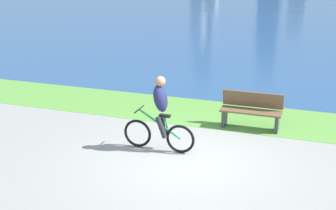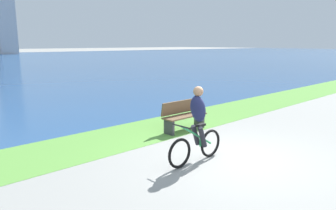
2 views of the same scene
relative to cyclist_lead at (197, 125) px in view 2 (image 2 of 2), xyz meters
name	(u,v)px [view 2 (image 2 of 2)]	position (x,y,z in m)	size (l,w,h in m)	color
ground_plane	(230,158)	(0.70, -0.38, -0.84)	(300.00, 300.00, 0.00)	gray
grass_strip_bayside	(144,131)	(0.70, 2.73, -0.83)	(120.00, 2.25, 0.01)	#59933D
cyclist_lead	(197,125)	(0.00, 0.00, 0.00)	(1.65, 0.52, 1.69)	black
bench_near_path	(183,116)	(1.66, 2.03, -0.39)	(1.50, 0.47, 0.90)	brown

